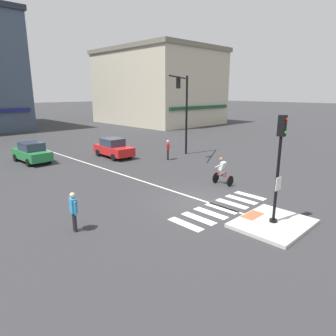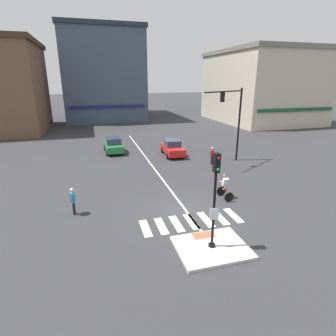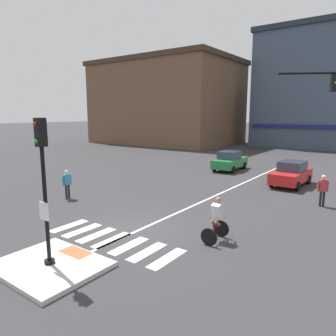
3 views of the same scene
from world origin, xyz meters
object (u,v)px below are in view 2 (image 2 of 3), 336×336
object	(u,v)px
signal_pole	(215,193)
traffic_light_mast	(234,115)
pedestrian_at_curb_left	(73,199)
pedestrian_waiting_far_side	(212,154)
car_red_eastbound_far	(172,148)
car_green_westbound_distant	(113,145)
cyclist	(225,186)

from	to	relation	value
signal_pole	traffic_light_mast	bearing A→B (deg)	58.31
pedestrian_at_curb_left	pedestrian_waiting_far_side	bearing A→B (deg)	29.78
pedestrian_at_curb_left	pedestrian_waiting_far_side	world-z (taller)	same
traffic_light_mast	pedestrian_at_curb_left	world-z (taller)	traffic_light_mast
signal_pole	car_red_eastbound_far	world-z (taller)	signal_pole
signal_pole	car_green_westbound_distant	distance (m)	19.58
signal_pole	car_green_westbound_distant	world-z (taller)	signal_pole
car_green_westbound_distant	car_red_eastbound_far	world-z (taller)	same
signal_pole	cyclist	world-z (taller)	signal_pole
cyclist	pedestrian_waiting_far_side	size ratio (longest dim) A/B	1.01
cyclist	pedestrian_at_curb_left	distance (m)	9.59
signal_pole	pedestrian_at_curb_left	distance (m)	8.55
car_green_westbound_distant	car_red_eastbound_far	distance (m)	6.53
cyclist	pedestrian_at_curb_left	world-z (taller)	cyclist
traffic_light_mast	pedestrian_waiting_far_side	size ratio (longest dim) A/B	4.12
signal_pole	pedestrian_waiting_far_side	world-z (taller)	signal_pole
car_green_westbound_distant	pedestrian_at_curb_left	world-z (taller)	pedestrian_at_curb_left
traffic_light_mast	pedestrian_at_curb_left	xyz separation A→B (m)	(-13.96, -6.93, -3.56)
car_green_westbound_distant	pedestrian_at_curb_left	size ratio (longest dim) A/B	2.49
car_red_eastbound_far	traffic_light_mast	bearing A→B (deg)	-41.17
traffic_light_mast	pedestrian_at_curb_left	distance (m)	15.99
cyclist	pedestrian_waiting_far_side	bearing A→B (deg)	71.58
signal_pole	car_red_eastbound_far	distance (m)	16.74
car_green_westbound_distant	signal_pole	bearing A→B (deg)	-81.65
traffic_light_mast	car_red_eastbound_far	size ratio (longest dim) A/B	1.65
car_green_westbound_distant	cyclist	size ratio (longest dim) A/B	2.47
car_green_westbound_distant	cyclist	xyz separation A→B (m)	(6.06, -14.26, 0.06)
traffic_light_mast	cyclist	world-z (taller)	traffic_light_mast
car_green_westbound_distant	cyclist	distance (m)	15.49
cyclist	traffic_light_mast	bearing A→B (deg)	59.09
traffic_light_mast	pedestrian_waiting_far_side	bearing A→B (deg)	-178.23
traffic_light_mast	pedestrian_at_curb_left	size ratio (longest dim) A/B	4.12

